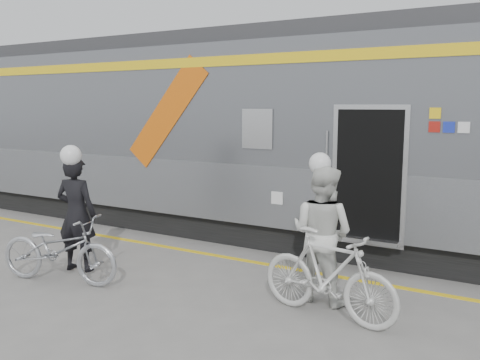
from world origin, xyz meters
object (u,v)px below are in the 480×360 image
Objects in this scene: man at (76,214)px; woman at (322,233)px; bicycle_left at (59,249)px; bicycle_right at (328,275)px.

woman is at bearing 177.92° from man.
woman is at bearing -83.58° from bicycle_left.
bicycle_right is at bearing -92.36° from bicycle_left.
man is at bearing 102.37° from bicycle_right.
bicycle_left is at bearing 96.61° from man.
man is 0.99× the size of bicycle_right.
bicycle_right is (3.98, 0.78, 0.05)m from bicycle_left.
bicycle_right is (4.18, 0.23, -0.37)m from man.
bicycle_left is 4.06m from bicycle_right.
man reaches higher than bicycle_right.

